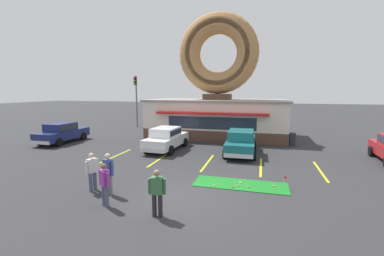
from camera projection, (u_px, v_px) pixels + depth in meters
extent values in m
plane|color=#2D2D30|center=(182.00, 196.00, 10.17)|extent=(160.00, 160.00, 0.00)
cube|color=brown|center=(217.00, 131.00, 23.73)|extent=(12.00, 6.00, 0.90)
cube|color=silver|center=(217.00, 114.00, 23.50)|extent=(12.00, 6.00, 2.30)
cube|color=gray|center=(217.00, 100.00, 23.32)|extent=(12.30, 6.30, 0.16)
cube|color=#B21E1E|center=(210.00, 114.00, 20.30)|extent=(9.00, 0.60, 0.20)
cube|color=#232D3D|center=(211.00, 123.00, 20.69)|extent=(7.20, 0.03, 1.00)
cube|color=brown|center=(217.00, 97.00, 23.27)|extent=(2.40, 1.80, 0.50)
torus|color=#B27F4C|center=(218.00, 54.00, 22.72)|extent=(7.10, 1.90, 7.10)
torus|color=#9E6B42|center=(217.00, 53.00, 22.31)|extent=(6.25, 1.05, 6.24)
cube|color=#197523|center=(240.00, 185.00, 11.40)|extent=(4.10, 1.44, 0.03)
torus|color=#D17F47|center=(214.00, 186.00, 11.19)|extent=(0.13, 0.13, 0.04)
torus|color=#D8667F|center=(237.00, 186.00, 11.18)|extent=(0.13, 0.13, 0.04)
torus|color=#A5724C|center=(248.00, 187.00, 11.06)|extent=(0.13, 0.13, 0.04)
torus|color=#E5C666|center=(240.00, 182.00, 11.56)|extent=(0.13, 0.13, 0.04)
torus|color=brown|center=(233.00, 187.00, 10.98)|extent=(0.13, 0.13, 0.04)
torus|color=#D17F47|center=(274.00, 186.00, 11.15)|extent=(0.13, 0.13, 0.04)
sphere|color=white|center=(225.00, 181.00, 11.78)|extent=(0.04, 0.04, 0.04)
cylinder|color=silver|center=(284.00, 182.00, 10.85)|extent=(0.01, 0.01, 0.55)
cube|color=red|center=(285.00, 177.00, 10.80)|extent=(0.12, 0.01, 0.08)
cube|color=#196066|center=(241.00, 144.00, 16.86)|extent=(1.84, 4.43, 0.68)
cube|color=#196066|center=(241.00, 135.00, 16.62)|extent=(1.60, 2.13, 0.60)
cube|color=#232D3D|center=(241.00, 135.00, 16.62)|extent=(1.62, 2.05, 0.36)
cube|color=silver|center=(243.00, 141.00, 19.03)|extent=(1.67, 0.13, 0.24)
cube|color=silver|center=(238.00, 156.00, 14.75)|extent=(1.67, 0.13, 0.24)
cylinder|color=black|center=(229.00, 144.00, 18.43)|extent=(0.23, 0.64, 0.64)
cylinder|color=black|center=(255.00, 146.00, 18.00)|extent=(0.23, 0.64, 0.64)
cylinder|color=black|center=(225.00, 153.00, 15.81)|extent=(0.23, 0.64, 0.64)
cylinder|color=black|center=(254.00, 155.00, 15.39)|extent=(0.23, 0.64, 0.64)
cube|color=silver|center=(167.00, 140.00, 18.12)|extent=(1.98, 4.48, 0.68)
cube|color=silver|center=(166.00, 132.00, 17.88)|extent=(1.67, 2.18, 0.60)
cube|color=#232D3D|center=(166.00, 132.00, 17.88)|extent=(1.69, 2.09, 0.36)
cube|color=silver|center=(178.00, 138.00, 20.25)|extent=(1.67, 0.19, 0.24)
cube|color=silver|center=(152.00, 151.00, 16.06)|extent=(1.67, 0.19, 0.24)
cylinder|color=black|center=(163.00, 141.00, 19.72)|extent=(0.25, 0.65, 0.64)
cylinder|color=black|center=(185.00, 142.00, 19.17)|extent=(0.25, 0.65, 0.64)
cylinder|color=black|center=(146.00, 148.00, 17.16)|extent=(0.25, 0.65, 0.64)
cylinder|color=black|center=(171.00, 150.00, 16.61)|extent=(0.25, 0.65, 0.64)
cube|color=navy|center=(63.00, 134.00, 20.64)|extent=(1.76, 4.40, 0.68)
cube|color=navy|center=(61.00, 127.00, 20.40)|extent=(1.56, 2.10, 0.60)
cube|color=#232D3D|center=(61.00, 127.00, 20.40)|extent=(1.58, 2.02, 0.36)
cube|color=silver|center=(82.00, 133.00, 22.80)|extent=(1.67, 0.10, 0.24)
cube|color=silver|center=(40.00, 143.00, 18.55)|extent=(1.67, 0.10, 0.24)
cylinder|color=black|center=(66.00, 135.00, 22.22)|extent=(0.22, 0.64, 0.64)
cylinder|color=black|center=(84.00, 136.00, 21.76)|extent=(0.22, 0.64, 0.64)
cylinder|color=black|center=(40.00, 141.00, 19.62)|extent=(0.22, 0.64, 0.64)
cylinder|color=black|center=(59.00, 142.00, 19.16)|extent=(0.22, 0.64, 0.64)
cube|color=silver|center=(383.00, 148.00, 16.87)|extent=(1.67, 0.22, 0.24)
cylinder|color=black|center=(371.00, 151.00, 16.37)|extent=(0.27, 0.65, 0.64)
cylinder|color=#474C66|center=(95.00, 181.00, 10.78)|extent=(0.15, 0.15, 0.79)
cylinder|color=#474C66|center=(91.00, 182.00, 10.61)|extent=(0.15, 0.15, 0.79)
cube|color=silver|center=(92.00, 166.00, 10.60)|extent=(0.35, 0.44, 0.58)
cylinder|color=silver|center=(97.00, 165.00, 10.80)|extent=(0.10, 0.10, 0.53)
cylinder|color=silver|center=(86.00, 168.00, 10.40)|extent=(0.10, 0.10, 0.53)
sphere|color=beige|center=(91.00, 156.00, 10.54)|extent=(0.21, 0.21, 0.21)
cylinder|color=slate|center=(107.00, 184.00, 10.40)|extent=(0.15, 0.15, 0.83)
cylinder|color=slate|center=(111.00, 185.00, 10.29)|extent=(0.15, 0.15, 0.83)
cube|color=#33478C|center=(108.00, 167.00, 10.25)|extent=(0.44, 0.35, 0.61)
cylinder|color=#33478C|center=(104.00, 167.00, 10.39)|extent=(0.10, 0.10, 0.56)
cylinder|color=#33478C|center=(112.00, 169.00, 10.11)|extent=(0.10, 0.10, 0.56)
sphere|color=beige|center=(108.00, 156.00, 10.18)|extent=(0.22, 0.22, 0.22)
cylinder|color=#232328|center=(154.00, 205.00, 8.49)|extent=(0.15, 0.15, 0.79)
cylinder|color=#232328|center=(160.00, 205.00, 8.47)|extent=(0.15, 0.15, 0.79)
cube|color=#386B42|center=(157.00, 185.00, 8.38)|extent=(0.42, 0.31, 0.58)
cylinder|color=#386B42|center=(149.00, 186.00, 8.40)|extent=(0.10, 0.10, 0.53)
cylinder|color=#386B42|center=(164.00, 186.00, 8.37)|extent=(0.10, 0.10, 0.53)
sphere|color=#9E7051|center=(157.00, 173.00, 8.32)|extent=(0.21, 0.21, 0.21)
cylinder|color=#474C66|center=(107.00, 197.00, 9.18)|extent=(0.15, 0.15, 0.78)
cylinder|color=#474C66|center=(104.00, 195.00, 9.32)|extent=(0.15, 0.15, 0.78)
cube|color=#8C3393|center=(104.00, 178.00, 9.16)|extent=(0.45, 0.40, 0.57)
cylinder|color=#8C3393|center=(108.00, 180.00, 8.98)|extent=(0.10, 0.10, 0.53)
cylinder|color=#8C3393|center=(101.00, 177.00, 9.33)|extent=(0.10, 0.10, 0.53)
sphere|color=brown|center=(104.00, 166.00, 9.09)|extent=(0.21, 0.21, 0.21)
cylinder|color=#232833|center=(292.00, 140.00, 19.46)|extent=(0.56, 0.56, 0.95)
torus|color=black|center=(292.00, 133.00, 19.39)|extent=(0.57, 0.57, 0.05)
cylinder|color=#595B60|center=(137.00, 102.00, 29.28)|extent=(0.16, 0.16, 5.80)
cube|color=black|center=(135.00, 81.00, 28.77)|extent=(0.28, 0.24, 0.90)
sphere|color=red|center=(135.00, 78.00, 28.61)|extent=(0.18, 0.18, 0.18)
sphere|color=orange|center=(135.00, 81.00, 28.66)|extent=(0.18, 0.18, 0.18)
sphere|color=green|center=(135.00, 83.00, 28.70)|extent=(0.18, 0.18, 0.18)
cube|color=yellow|center=(116.00, 156.00, 16.51)|extent=(0.12, 3.60, 0.01)
cube|color=yellow|center=(160.00, 159.00, 15.72)|extent=(0.12, 3.60, 0.01)
cube|color=yellow|center=(208.00, 162.00, 14.94)|extent=(0.12, 3.60, 0.01)
cube|color=yellow|center=(261.00, 166.00, 14.15)|extent=(0.12, 3.60, 0.01)
cube|color=yellow|center=(320.00, 171.00, 13.37)|extent=(0.12, 3.60, 0.01)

